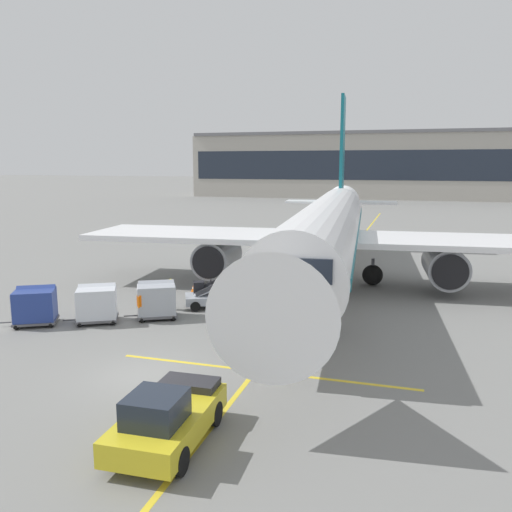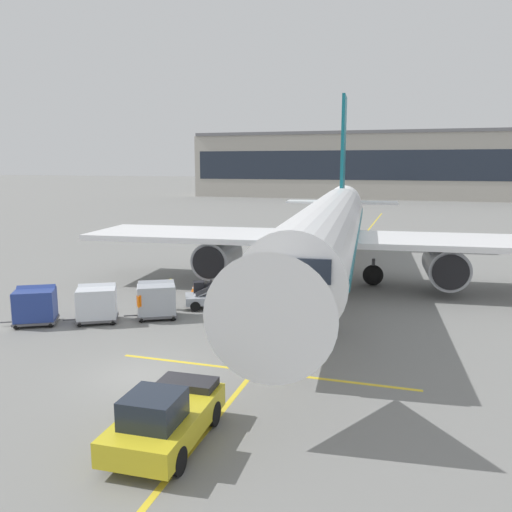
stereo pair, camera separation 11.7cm
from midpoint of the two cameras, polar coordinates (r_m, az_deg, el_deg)
ground_plane at (r=21.16m, az=-11.97°, el=-12.44°), size 600.00×600.00×0.00m
parked_airplane at (r=34.73m, az=7.87°, el=2.72°), size 32.48×42.52×14.19m
belt_loader at (r=29.88m, az=-3.73°, el=-3.88°), size 5.34×3.43×2.98m
baggage_cart_lead at (r=28.15m, az=-10.56°, el=-4.60°), size 2.77×2.36×1.91m
baggage_cart_second at (r=28.14m, az=-16.68°, el=-4.86°), size 2.77×2.36×1.91m
baggage_cart_third at (r=28.77m, az=-22.60°, el=-4.89°), size 2.77×2.36×1.91m
pushback_tug at (r=15.98m, az=-9.57°, el=-16.80°), size 2.25×4.47×1.83m
ground_crew_by_loader at (r=27.56m, az=-12.24°, el=-4.98°), size 0.30×0.56×1.74m
ground_crew_by_carts at (r=29.59m, az=-9.03°, el=-3.85°), size 0.26×0.57×1.74m
safety_cone_engine_keepout at (r=33.43m, az=-2.82°, el=-3.34°), size 0.57×0.57×0.65m
safety_cone_wingtip at (r=33.06m, az=-6.56°, el=-3.52°), size 0.59×0.59×0.67m
safety_cone_nose_mark at (r=32.65m, az=-3.83°, el=-3.56°), size 0.69×0.69×0.78m
apron_guidance_line_lead_in at (r=34.70m, az=7.17°, el=-3.44°), size 0.20×110.00×0.01m
apron_guidance_line_stop_bar at (r=21.03m, az=0.78°, el=-12.35°), size 12.00×0.20×0.01m
terminal_building at (r=128.74m, az=14.45°, el=9.43°), size 93.24×14.93×15.30m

